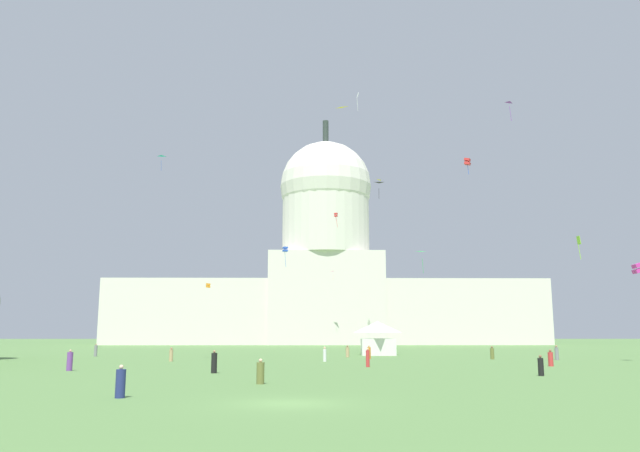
# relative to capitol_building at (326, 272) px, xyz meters

# --- Properties ---
(ground_plane) EXTENTS (800.00, 800.00, 0.00)m
(ground_plane) POSITION_rel_capitol_building_xyz_m (-5.71, -157.33, -21.33)
(ground_plane) COLOR #567F42
(capitol_building) EXTENTS (126.53, 27.72, 68.55)m
(capitol_building) POSITION_rel_capitol_building_xyz_m (0.00, 0.00, 0.00)
(capitol_building) COLOR silver
(capitol_building) RESTS_ON ground_plane
(event_tent) EXTENTS (5.26, 7.06, 4.78)m
(event_tent) POSITION_rel_capitol_building_xyz_m (4.96, -94.46, -18.94)
(event_tent) COLOR white
(event_tent) RESTS_ON ground_plane
(person_tan_near_tree_west) EXTENTS (0.53, 0.53, 1.52)m
(person_tan_near_tree_west) POSITION_rel_capitol_building_xyz_m (-20.02, -115.13, -20.64)
(person_tan_near_tree_west) COLOR tan
(person_tan_near_tree_west) RESTS_ON ground_plane
(person_orange_front_left) EXTENTS (0.46, 0.46, 1.61)m
(person_orange_front_left) POSITION_rel_capitol_building_xyz_m (2.37, -108.25, -20.60)
(person_orange_front_left) COLOR orange
(person_orange_front_left) RESTS_ON ground_plane
(person_white_back_right) EXTENTS (0.51, 0.51, 1.61)m
(person_white_back_right) POSITION_rel_capitol_building_xyz_m (-3.19, -116.08, -20.58)
(person_white_back_right) COLOR silver
(person_white_back_right) RESTS_ON ground_plane
(person_red_aisle_center) EXTENTS (0.57, 0.57, 1.54)m
(person_red_aisle_center) POSITION_rel_capitol_building_xyz_m (17.57, -126.31, -20.64)
(person_red_aisle_center) COLOR red
(person_red_aisle_center) RESTS_ON ground_plane
(person_grey_edge_east) EXTENTS (0.46, 0.46, 1.69)m
(person_grey_edge_east) POSITION_rel_capitol_building_xyz_m (23.74, -112.15, -20.56)
(person_grey_edge_east) COLOR gray
(person_grey_edge_east) RESTS_ON ground_plane
(person_olive_near_tent) EXTENTS (0.62, 0.62, 1.55)m
(person_olive_near_tent) POSITION_rel_capitol_building_xyz_m (16.91, -109.86, -20.63)
(person_olive_near_tent) COLOR olive
(person_olive_near_tent) RESTS_ON ground_plane
(person_navy_lawn_far_right) EXTENTS (0.52, 0.52, 1.51)m
(person_navy_lawn_far_right) POSITION_rel_capitol_building_xyz_m (-13.65, -154.96, -20.65)
(person_navy_lawn_far_right) COLOR navy
(person_navy_lawn_far_right) RESTS_ON ground_plane
(person_tan_back_center) EXTENTS (0.58, 0.58, 1.53)m
(person_tan_back_center) POSITION_rel_capitol_building_xyz_m (0.08, -103.00, -20.64)
(person_tan_back_center) COLOR tan
(person_tan_back_center) RESTS_ON ground_plane
(person_red_front_right) EXTENTS (0.44, 0.44, 1.69)m
(person_red_front_right) POSITION_rel_capitol_building_xyz_m (0.45, -127.32, -20.54)
(person_red_front_right) COLOR red
(person_red_front_right) RESTS_ON ground_plane
(person_grey_deep_crowd) EXTENTS (0.45, 0.45, 1.68)m
(person_grey_deep_crowd) POSITION_rel_capitol_building_xyz_m (-33.63, -99.23, -20.56)
(person_grey_deep_crowd) COLOR gray
(person_grey_deep_crowd) RESTS_ON ground_plane
(person_olive_edge_west) EXTENTS (0.49, 0.49, 1.49)m
(person_olive_edge_west) POSITION_rel_capitol_building_xyz_m (-7.77, -146.85, -20.67)
(person_olive_edge_west) COLOR olive
(person_olive_edge_west) RESTS_ON ground_plane
(person_purple_front_center) EXTENTS (0.55, 0.55, 1.70)m
(person_purple_front_center) POSITION_rel_capitol_building_xyz_m (-24.37, -132.85, -20.56)
(person_purple_front_center) COLOR #703D93
(person_purple_front_center) RESTS_ON ground_plane
(person_black_mid_right) EXTENTS (0.51, 0.51, 1.46)m
(person_black_mid_right) POSITION_rel_capitol_building_xyz_m (11.65, -139.80, -20.67)
(person_black_mid_right) COLOR black
(person_black_mid_right) RESTS_ON ground_plane
(person_black_mid_left) EXTENTS (0.62, 0.62, 1.72)m
(person_black_mid_left) POSITION_rel_capitol_building_xyz_m (-12.13, -136.23, -20.55)
(person_black_mid_left) COLOR black
(person_black_mid_left) RESTS_ON ground_plane
(kite_green_mid) EXTENTS (1.90, 1.14, 3.86)m
(kite_green_mid) POSITION_rel_capitol_building_xyz_m (16.91, -66.15, -3.25)
(kite_green_mid) COLOR green
(kite_red_mid) EXTENTS (0.89, 0.89, 3.32)m
(kite_red_mid) POSITION_rel_capitol_building_xyz_m (1.13, -45.25, 8.57)
(kite_red_mid) COLOR red
(kite_magenta_low) EXTENTS (1.04, 0.96, 1.25)m
(kite_magenta_low) POSITION_rel_capitol_building_xyz_m (30.71, -118.51, -11.33)
(kite_magenta_low) COLOR #D1339E
(kite_blue_mid) EXTENTS (1.27, 1.28, 4.49)m
(kite_blue_mid) POSITION_rel_capitol_building_xyz_m (-10.29, -47.96, 0.22)
(kite_blue_mid) COLOR blue
(kite_white_high) EXTENTS (0.52, 0.84, 4.61)m
(kite_white_high) POSITION_rel_capitol_building_xyz_m (6.52, -44.12, 37.54)
(kite_white_high) COLOR white
(kite_orange_low) EXTENTS (1.27, 1.24, 1.09)m
(kite_orange_low) POSITION_rel_capitol_building_xyz_m (-29.81, -31.72, -6.56)
(kite_orange_low) COLOR orange
(kite_violet_high) EXTENTS (1.48, 0.96, 3.71)m
(kite_violet_high) POSITION_rel_capitol_building_xyz_m (32.94, -74.10, 24.55)
(kite_violet_high) COLOR purple
(kite_yellow_high) EXTENTS (1.90, 1.37, 0.36)m
(kite_yellow_high) POSITION_rel_capitol_building_xyz_m (0.48, -89.62, 17.38)
(kite_yellow_high) COLOR yellow
(kite_cyan_high) EXTENTS (1.79, 0.96, 3.64)m
(kite_cyan_high) POSITION_rel_capitol_building_xyz_m (-40.63, -40.13, 23.69)
(kite_cyan_high) COLOR #33BCDB
(kite_black_mid) EXTENTS (1.71, 0.93, 3.11)m
(kite_black_mid) POSITION_rel_capitol_building_xyz_m (9.87, -56.44, 12.81)
(kite_black_mid) COLOR black
(kite_gold_high) EXTENTS (1.55, 1.76, 0.14)m
(kite_gold_high) POSITION_rel_capitol_building_xyz_m (11.44, -47.50, 16.02)
(kite_gold_high) COLOR gold
(kite_lime_low) EXTENTS (0.31, 0.72, 3.01)m
(kite_lime_low) POSITION_rel_capitol_building_xyz_m (29.20, -107.77, -6.93)
(kite_lime_low) COLOR #8CD133
(kite_pink_mid) EXTENTS (1.34, 1.19, 2.01)m
(kite_pink_mid) POSITION_rel_capitol_building_xyz_m (1.53, -19.97, -2.18)
(kite_pink_mid) COLOR pink
(kite_red_mid_b) EXTENTS (1.32, 1.28, 2.93)m
(kite_red_mid_b) POSITION_rel_capitol_building_xyz_m (22.28, -81.93, 10.92)
(kite_red_mid_b) COLOR red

